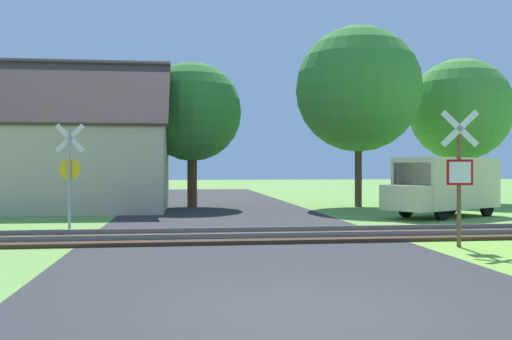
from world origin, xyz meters
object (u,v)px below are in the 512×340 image
Objects in this scene: mail_truck at (444,184)px; house at (78,164)px; stop_sign_near at (459,172)px; tree_right at (358,89)px; crossing_sign_far at (70,169)px; tree_far at (460,110)px; tree_center at (192,112)px.

house is at bearing 40.12° from mail_truck.
tree_right is (1.94, 13.80, 3.84)m from stop_sign_near.
house is (-10.96, 13.13, 0.27)m from stop_sign_near.
house is 0.94× the size of tree_right.
stop_sign_near is 11.04m from crossing_sign_far.
tree_far is at bearing 20.30° from tree_right.
tree_center is at bearing -56.14° from stop_sign_near.
tree_center is 12.14m from mail_truck.
tree_far is 1.48× the size of mail_truck.
stop_sign_near is 0.62× the size of mail_truck.
house reaches higher than mail_truck.
stop_sign_near is 1.01× the size of crossing_sign_far.
tree_right is at bearing -7.43° from tree_center.
mail_truck is (9.33, -7.04, -3.29)m from tree_center.
house is at bearing 102.06° from crossing_sign_far.
house is 15.32m from mail_truck.
stop_sign_near is 0.42× the size of tree_far.
tree_right is 1.12× the size of tree_far.
stop_sign_near is at bearing -49.58° from house.
tree_far is at bearing -105.23° from stop_sign_near.
tree_right reaches higher than mail_truck.
house is 19.72m from tree_far.
tree_center is 0.90× the size of tree_far.
tree_center is 8.03m from tree_right.
tree_far is at bearing 9.50° from house.
stop_sign_near is 0.47× the size of tree_center.
stop_sign_near reaches higher than mail_truck.
tree_far reaches higher than stop_sign_near.
tree_center is at bearing -174.68° from tree_far.
tree_right reaches higher than stop_sign_near.
tree_center is at bearing 172.57° from tree_right.
stop_sign_near is at bearing 127.14° from mail_truck.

